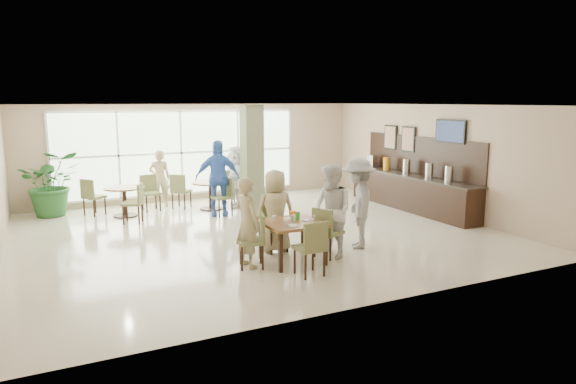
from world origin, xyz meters
name	(u,v)px	position (x,y,z in m)	size (l,w,h in m)	color
ground	(256,233)	(0.00, 0.00, 0.00)	(10.00, 10.00, 0.00)	beige
room_shell	(256,157)	(0.00, 0.00, 1.70)	(10.00, 10.00, 10.00)	white
window_bank	(181,153)	(-0.50, 4.46, 1.40)	(7.00, 0.04, 7.00)	silver
column	(252,163)	(0.40, 1.20, 1.40)	(0.45, 0.45, 2.80)	#6E7551
main_table	(292,226)	(-0.20, -2.21, 0.67)	(1.04, 1.04, 0.75)	brown
round_table_left	(124,195)	(-2.36, 3.02, 0.55)	(1.00, 1.00, 0.75)	brown
round_table_right	(210,189)	(-0.14, 2.88, 0.55)	(1.00, 1.00, 0.75)	brown
chairs_main_table	(291,237)	(-0.23, -2.21, 0.47)	(2.10, 2.00, 0.95)	olive
chairs_table_left	(126,198)	(-2.32, 3.00, 0.47)	(1.97, 1.91, 0.95)	olive
chairs_table_right	(212,192)	(-0.10, 2.87, 0.47)	(2.05, 1.91, 0.95)	olive
tabletop_clutter	(294,219)	(-0.18, -2.22, 0.81)	(0.72, 0.72, 0.21)	white
buffet_counter	(411,189)	(4.70, 0.51, 0.55)	(0.64, 4.70, 1.95)	black
wall_tv	(450,131)	(4.94, -0.60, 2.15)	(0.06, 1.00, 0.58)	black
framed_art_a	(408,139)	(4.95, 1.00, 1.85)	(0.05, 0.55, 0.70)	black
framed_art_b	(390,137)	(4.95, 1.80, 1.85)	(0.05, 0.55, 0.70)	black
potted_plant	(52,183)	(-3.98, 3.89, 0.83)	(1.50, 1.50, 1.66)	#245C27
teen_left	(248,222)	(-1.03, -2.11, 0.80)	(0.59, 0.38, 1.61)	tan
teen_far	(275,211)	(-0.21, -1.49, 0.81)	(0.79, 0.43, 1.61)	tan
teen_right	(332,211)	(0.59, -2.25, 0.88)	(0.85, 0.66, 1.75)	white
teen_standing	(358,203)	(1.39, -1.92, 0.90)	(1.17, 0.67, 1.81)	#969698
adult_a	(218,178)	(-0.19, 2.07, 0.96)	(1.13, 0.64, 1.92)	#4374CB
adult_b	(236,176)	(0.60, 2.90, 0.84)	(1.56, 0.67, 1.69)	white
adult_standing	(160,178)	(-1.28, 3.83, 0.79)	(0.58, 0.38, 1.58)	tan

